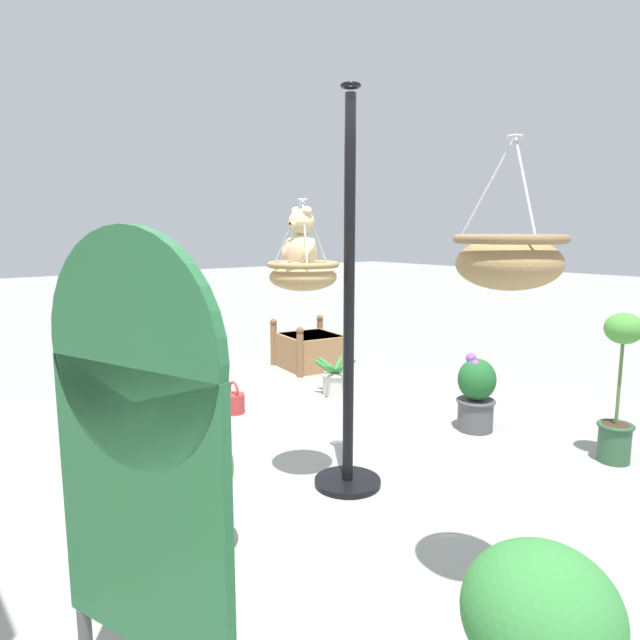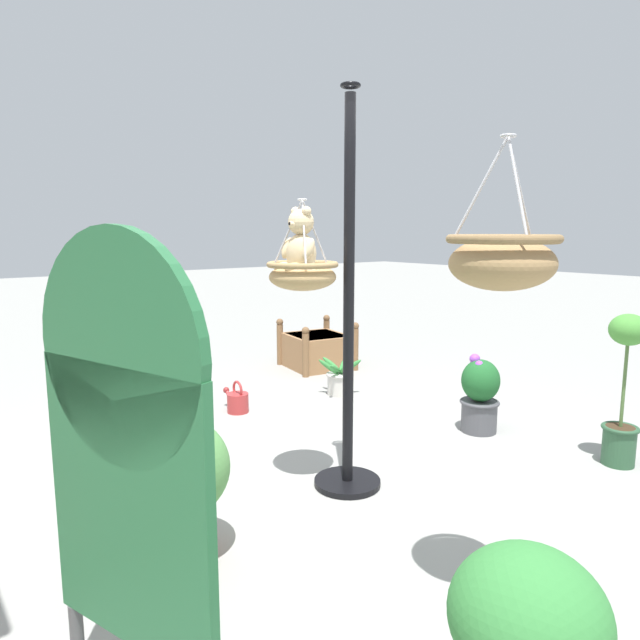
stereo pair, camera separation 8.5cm
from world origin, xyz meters
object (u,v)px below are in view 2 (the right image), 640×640
at_px(display_pole_central, 348,368).
at_px(potted_plant_conical_shrub, 339,379).
at_px(potted_plant_small_succulent, 480,395).
at_px(potted_plant_bushy_green, 134,407).
at_px(hanging_basket_with_teddy, 303,274).
at_px(wooden_planter_box, 317,349).
at_px(potted_plant_fern_front, 624,390).
at_px(watering_can, 237,401).
at_px(display_sign_board, 124,446).
at_px(potted_plant_tall_leafy, 178,480).
at_px(hanging_basket_left_high, 502,259).
at_px(teddy_bear, 300,245).

height_order(display_pole_central, potted_plant_conical_shrub, display_pole_central).
height_order(display_pole_central, potted_plant_small_succulent, display_pole_central).
distance_m(potted_plant_bushy_green, potted_plant_small_succulent, 2.80).
distance_m(potted_plant_small_succulent, potted_plant_conical_shrub, 1.58).
relative_size(hanging_basket_with_teddy, wooden_planter_box, 0.63).
relative_size(potted_plant_fern_front, watering_can, 3.14).
bearing_deg(watering_can, wooden_planter_box, -60.42).
bearing_deg(hanging_basket_with_teddy, potted_plant_conical_shrub, -46.02).
bearing_deg(hanging_basket_with_teddy, potted_plant_fern_front, -118.43).
relative_size(potted_plant_bushy_green, potted_plant_conical_shrub, 1.24).
bearing_deg(watering_can, display_sign_board, 144.64).
xyz_separation_m(potted_plant_bushy_green, potted_plant_conical_shrub, (0.10, -2.16, -0.15)).
bearing_deg(potted_plant_fern_front, display_sign_board, 90.03).
relative_size(potted_plant_fern_front, display_sign_board, 0.65).
height_order(potted_plant_tall_leafy, display_sign_board, display_sign_board).
height_order(display_pole_central, hanging_basket_left_high, display_pole_central).
distance_m(potted_plant_fern_front, potted_plant_conical_shrub, 2.66).
relative_size(hanging_basket_left_high, potted_plant_bushy_green, 0.97).
xyz_separation_m(hanging_basket_left_high, potted_plant_conical_shrub, (3.01, -1.69, -1.40)).
xyz_separation_m(hanging_basket_with_teddy, potted_plant_conical_shrub, (1.50, -1.55, -1.24)).
relative_size(hanging_basket_left_high, watering_can, 1.70).
relative_size(hanging_basket_left_high, display_sign_board, 0.35).
bearing_deg(watering_can, potted_plant_conical_shrub, -97.55).
bearing_deg(potted_plant_conical_shrub, potted_plant_small_succulent, -171.41).
bearing_deg(potted_plant_fern_front, watering_can, 29.91).
height_order(potted_plant_fern_front, potted_plant_tall_leafy, potted_plant_fern_front).
bearing_deg(teddy_bear, potted_plant_fern_front, -118.18).
height_order(potted_plant_conical_shrub, display_sign_board, display_sign_board).
height_order(potted_plant_small_succulent, watering_can, potted_plant_small_succulent).
xyz_separation_m(hanging_basket_left_high, watering_can, (3.16, -0.57, -1.46)).
relative_size(potted_plant_small_succulent, potted_plant_conical_shrub, 1.32).
xyz_separation_m(potted_plant_bushy_green, display_sign_board, (-2.50, 0.90, 0.67)).
bearing_deg(hanging_basket_left_high, potted_plant_fern_front, -78.90).
bearing_deg(hanging_basket_left_high, teddy_bear, -4.25).
distance_m(hanging_basket_with_teddy, potted_plant_fern_front, 2.45).
bearing_deg(potted_plant_bushy_green, potted_plant_conical_shrub, -87.46).
bearing_deg(potted_plant_tall_leafy, watering_can, -36.67).
relative_size(potted_plant_small_succulent, display_sign_board, 0.39).
distance_m(hanging_basket_left_high, potted_plant_conical_shrub, 3.72).
bearing_deg(teddy_bear, wooden_planter_box, -39.29).
bearing_deg(display_pole_central, potted_plant_fern_front, -118.06).
xyz_separation_m(teddy_bear, potted_plant_tall_leafy, (-0.24, 0.94, -1.17)).
bearing_deg(potted_plant_small_succulent, potted_plant_tall_leafy, 93.89).
distance_m(potted_plant_tall_leafy, watering_can, 2.37).
relative_size(wooden_planter_box, potted_plant_conical_shrub, 1.79).
bearing_deg(potted_plant_small_succulent, watering_can, 38.44).
bearing_deg(display_pole_central, potted_plant_tall_leafy, 94.15).
distance_m(wooden_planter_box, potted_plant_fern_front, 3.69).
xyz_separation_m(hanging_basket_left_high, potted_plant_tall_leafy, (1.27, 0.83, -1.15)).
distance_m(hanging_basket_with_teddy, teddy_bear, 0.18).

